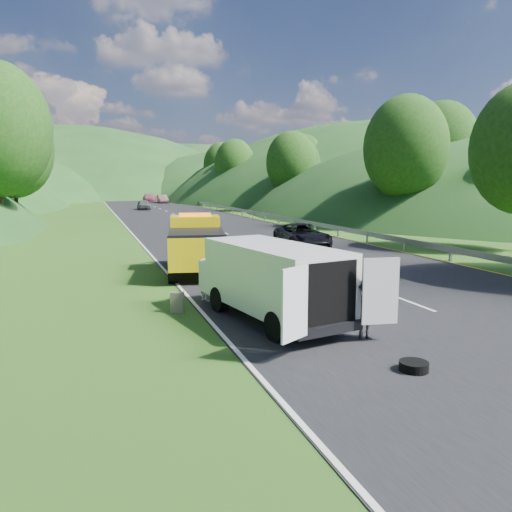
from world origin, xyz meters
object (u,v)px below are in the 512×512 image
object	(u,v)px
worker	(365,339)
woman	(205,301)
suitcase	(177,302)
tow_truck	(196,245)
child	(255,314)
passing_suv	(302,248)
white_van	(271,278)
spare_tire	(414,372)

from	to	relation	value
worker	woman	bearing A→B (deg)	126.94
woman	suitcase	bearing A→B (deg)	114.64
tow_truck	child	xyz separation A→B (m)	(0.26, -7.38, -1.27)
passing_suv	suitcase	bearing A→B (deg)	-122.77
tow_truck	worker	distance (m)	10.91
white_van	suitcase	bearing A→B (deg)	133.68
woman	passing_suv	distance (m)	14.39
tow_truck	suitcase	size ratio (longest dim) A/B	9.87
tow_truck	passing_suv	xyz separation A→B (m)	(7.86, 6.19, -1.27)
tow_truck	child	bearing A→B (deg)	-77.27
woman	child	size ratio (longest dim) A/B	1.31
child	suitcase	bearing A→B (deg)	-155.48
suitcase	spare_tire	world-z (taller)	suitcase
woman	white_van	bearing A→B (deg)	-175.71
white_van	tow_truck	bearing A→B (deg)	82.46
child	suitcase	size ratio (longest dim) A/B	1.73
worker	passing_suv	bearing A→B (deg)	78.96
woman	spare_tire	xyz separation A→B (m)	(2.82, -7.59, 0.00)
passing_suv	tow_truck	bearing A→B (deg)	-136.64
suitcase	woman	bearing A→B (deg)	45.01
suitcase	tow_truck	bearing A→B (deg)	73.06
child	passing_suv	world-z (taller)	passing_suv
suitcase	passing_suv	bearing A→B (deg)	52.08
woman	worker	world-z (taller)	worker
white_van	child	world-z (taller)	white_van
woman	worker	size ratio (longest dim) A/B	0.91
white_van	suitcase	size ratio (longest dim) A/B	10.46
tow_truck	white_van	size ratio (longest dim) A/B	0.94
worker	tow_truck	bearing A→B (deg)	109.20
white_van	passing_suv	xyz separation A→B (m)	(7.37, 14.33, -1.27)
child	passing_suv	bearing A→B (deg)	108.90
passing_suv	woman	bearing A→B (deg)	-121.99
white_van	woman	size ratio (longest dim) A/B	4.61
woman	suitcase	xyz separation A→B (m)	(-1.13, -1.13, 0.32)
woman	tow_truck	bearing A→B (deg)	-29.24
child	passing_suv	distance (m)	15.55
tow_truck	worker	xyz separation A→B (m)	(2.17, -10.62, -1.27)
white_van	worker	bearing A→B (deg)	-66.84
tow_truck	white_van	distance (m)	8.16
white_van	passing_suv	bearing A→B (deg)	51.80
woman	child	bearing A→B (deg)	-173.06
child	worker	size ratio (longest dim) A/B	0.70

